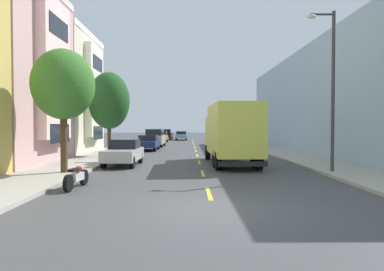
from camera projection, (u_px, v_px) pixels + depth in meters
The scene contains 21 objects.
ground_plane at pixel (194, 146), 39.62m from camera, with size 160.00×160.00×0.00m, color #424244.
sidewalk_left at pixel (129, 146), 37.54m from camera, with size 3.20×120.00×0.14m, color #A39E93.
sidewalk_right at pixel (260, 146), 37.70m from camera, with size 3.20×120.00×0.14m, color #A39E93.
lane_centerline_dashes at pixel (195, 149), 34.12m from camera, with size 0.14×47.20×0.01m.
townhouse_third_cream at pixel (23, 96), 28.56m from camera, with size 11.96×8.36×9.93m.
apartment_block_opposite at pixel (356, 102), 29.66m from camera, with size 10.00×36.00×8.72m, color #9EB7CC.
street_tree_nearest at pixel (63, 85), 15.84m from camera, with size 2.83×2.83×5.64m.
street_tree_second at pixel (109, 101), 25.01m from camera, with size 2.94×2.94×6.01m.
street_lamp at pixel (330, 80), 16.24m from camera, with size 1.35×0.28×7.48m.
delivery_box_truck at pixel (231, 131), 20.28m from camera, with size 2.68×7.95×3.47m.
parked_suv_champagne at pixel (155, 138), 38.15m from camera, with size 2.09×4.85×1.93m.
parked_pickup_black at pixel (166, 134), 59.46m from camera, with size 2.14×5.35×1.73m.
parked_hatchback_burgundy at pixel (239, 142), 33.78m from camera, with size 1.78×4.02×1.50m.
parked_suv_teal at pixel (225, 135), 47.17m from camera, with size 2.08×4.85×1.93m.
parked_hatchback_orange at pixel (161, 137), 48.67m from camera, with size 1.78×4.02×1.50m.
parked_wagon_charcoal at pixel (218, 135), 59.09m from camera, with size 1.88×4.72×1.50m.
parked_sedan_red at pixel (232, 139), 40.27m from camera, with size 1.90×4.54×1.43m.
parked_sedan_navy at pixel (148, 142), 32.21m from camera, with size 1.89×4.53×1.43m.
parked_hatchback_silver at pixel (124, 152), 19.94m from camera, with size 1.84×4.04×1.50m.
moving_sky_sedan at pixel (181, 135), 56.13m from camera, with size 1.80×4.50×1.43m.
parked_motorcycle at pixel (77, 177), 12.59m from camera, with size 0.62×2.05×0.90m.
Camera 1 is at (-0.70, -9.57, 2.26)m, focal length 32.49 mm.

